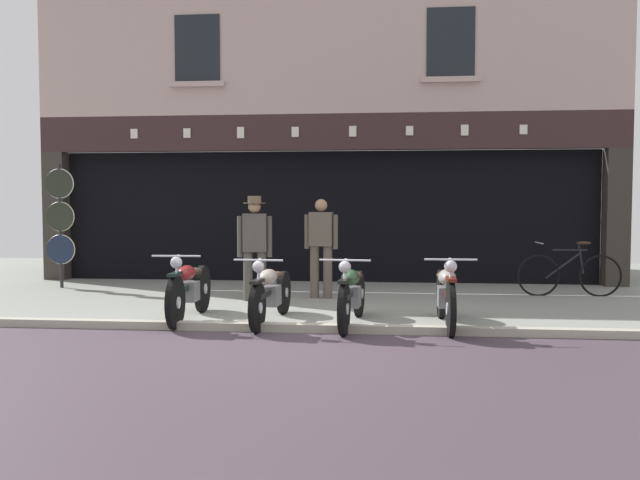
{
  "coord_description": "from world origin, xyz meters",
  "views": [
    {
      "loc": [
        1.28,
        -8.05,
        1.6
      ],
      "look_at": [
        0.18,
        2.55,
        0.99
      ],
      "focal_mm": 37.81,
      "sensor_mm": 36.0,
      "label": 1
    }
  ],
  "objects_px": {
    "advert_board_near": "(412,190)",
    "motorcycle_center": "(352,293)",
    "salesman_left": "(255,243)",
    "leaning_bicycle": "(570,274)",
    "motorcycle_left": "(189,288)",
    "motorcycle_center_left": "(271,292)",
    "shopkeeper_center": "(321,243)",
    "advert_board_far": "(466,189)",
    "motorcycle_center_right": "(446,293)",
    "tyre_sign_pole": "(60,218)"
  },
  "relations": [
    {
      "from": "shopkeeper_center",
      "to": "advert_board_near",
      "type": "distance_m",
      "value": 3.02
    },
    {
      "from": "motorcycle_center_right",
      "to": "advert_board_near",
      "type": "height_order",
      "value": "advert_board_near"
    },
    {
      "from": "motorcycle_center_left",
      "to": "motorcycle_center",
      "type": "xyz_separation_m",
      "value": [
        1.07,
        -0.08,
        0.01
      ]
    },
    {
      "from": "motorcycle_left",
      "to": "advert_board_near",
      "type": "distance_m",
      "value": 5.79
    },
    {
      "from": "motorcycle_left",
      "to": "motorcycle_center_left",
      "type": "height_order",
      "value": "motorcycle_left"
    },
    {
      "from": "salesman_left",
      "to": "advert_board_far",
      "type": "relative_size",
      "value": 1.6
    },
    {
      "from": "motorcycle_center",
      "to": "shopkeeper_center",
      "type": "height_order",
      "value": "shopkeeper_center"
    },
    {
      "from": "advert_board_near",
      "to": "motorcycle_center",
      "type": "bearing_deg",
      "value": -100.82
    },
    {
      "from": "motorcycle_left",
      "to": "motorcycle_center_right",
      "type": "bearing_deg",
      "value": 176.4
    },
    {
      "from": "advert_board_far",
      "to": "advert_board_near",
      "type": "bearing_deg",
      "value": -180.0
    },
    {
      "from": "shopkeeper_center",
      "to": "advert_board_far",
      "type": "relative_size",
      "value": 1.55
    },
    {
      "from": "salesman_left",
      "to": "advert_board_far",
      "type": "distance_m",
      "value": 4.69
    },
    {
      "from": "motorcycle_center",
      "to": "leaning_bicycle",
      "type": "height_order",
      "value": "leaning_bicycle"
    },
    {
      "from": "motorcycle_left",
      "to": "advert_board_far",
      "type": "distance_m",
      "value": 6.42
    },
    {
      "from": "motorcycle_center",
      "to": "shopkeeper_center",
      "type": "distance_m",
      "value": 2.55
    },
    {
      "from": "motorcycle_center_right",
      "to": "shopkeeper_center",
      "type": "xyz_separation_m",
      "value": [
        -1.84,
        2.39,
        0.48
      ]
    },
    {
      "from": "leaning_bicycle",
      "to": "motorcycle_center",
      "type": "bearing_deg",
      "value": 129.27
    },
    {
      "from": "motorcycle_center_left",
      "to": "shopkeeper_center",
      "type": "relative_size",
      "value": 1.24
    },
    {
      "from": "motorcycle_left",
      "to": "motorcycle_center_right",
      "type": "height_order",
      "value": "motorcycle_left"
    },
    {
      "from": "motorcycle_center_right",
      "to": "shopkeeper_center",
      "type": "height_order",
      "value": "shopkeeper_center"
    },
    {
      "from": "leaning_bicycle",
      "to": "motorcycle_center_right",
      "type": "bearing_deg",
      "value": 140.81
    },
    {
      "from": "motorcycle_left",
      "to": "advert_board_near",
      "type": "height_order",
      "value": "advert_board_near"
    },
    {
      "from": "motorcycle_center_right",
      "to": "leaning_bicycle",
      "type": "relative_size",
      "value": 1.13
    },
    {
      "from": "motorcycle_center",
      "to": "advert_board_far",
      "type": "height_order",
      "value": "advert_board_far"
    },
    {
      "from": "motorcycle_left",
      "to": "advert_board_near",
      "type": "relative_size",
      "value": 1.92
    },
    {
      "from": "motorcycle_center_right",
      "to": "salesman_left",
      "type": "xyz_separation_m",
      "value": [
        -2.88,
        2.0,
        0.51
      ]
    },
    {
      "from": "advert_board_near",
      "to": "advert_board_far",
      "type": "height_order",
      "value": "advert_board_far"
    },
    {
      "from": "motorcycle_center_left",
      "to": "shopkeeper_center",
      "type": "xyz_separation_m",
      "value": [
        0.43,
        2.33,
        0.5
      ]
    },
    {
      "from": "motorcycle_left",
      "to": "tyre_sign_pole",
      "type": "distance_m",
      "value": 4.69
    },
    {
      "from": "tyre_sign_pole",
      "to": "advert_board_near",
      "type": "height_order",
      "value": "advert_board_near"
    },
    {
      "from": "motorcycle_center_right",
      "to": "advert_board_near",
      "type": "bearing_deg",
      "value": -87.33
    },
    {
      "from": "salesman_left",
      "to": "leaning_bicycle",
      "type": "relative_size",
      "value": 0.97
    },
    {
      "from": "motorcycle_left",
      "to": "motorcycle_center",
      "type": "bearing_deg",
      "value": 174.57
    },
    {
      "from": "advert_board_far",
      "to": "motorcycle_left",
      "type": "bearing_deg",
      "value": -131.77
    },
    {
      "from": "motorcycle_left",
      "to": "motorcycle_center_left",
      "type": "distance_m",
      "value": 1.13
    },
    {
      "from": "shopkeeper_center",
      "to": "leaning_bicycle",
      "type": "xyz_separation_m",
      "value": [
        4.17,
        0.7,
        -0.53
      ]
    },
    {
      "from": "tyre_sign_pole",
      "to": "advert_board_near",
      "type": "distance_m",
      "value": 6.72
    },
    {
      "from": "motorcycle_left",
      "to": "motorcycle_center",
      "type": "height_order",
      "value": "motorcycle_left"
    },
    {
      "from": "tyre_sign_pole",
      "to": "advert_board_far",
      "type": "height_order",
      "value": "advert_board_far"
    },
    {
      "from": "leaning_bicycle",
      "to": "motorcycle_left",
      "type": "bearing_deg",
      "value": 115.16
    },
    {
      "from": "motorcycle_left",
      "to": "advert_board_far",
      "type": "height_order",
      "value": "advert_board_far"
    },
    {
      "from": "motorcycle_left",
      "to": "salesman_left",
      "type": "xyz_separation_m",
      "value": [
        0.52,
        1.88,
        0.5
      ]
    },
    {
      "from": "motorcycle_center",
      "to": "shopkeeper_center",
      "type": "xyz_separation_m",
      "value": [
        -0.65,
        2.41,
        0.49
      ]
    },
    {
      "from": "motorcycle_center_right",
      "to": "shopkeeper_center",
      "type": "distance_m",
      "value": 3.05
    },
    {
      "from": "motorcycle_center_left",
      "to": "shopkeeper_center",
      "type": "height_order",
      "value": "shopkeeper_center"
    },
    {
      "from": "motorcycle_center_right",
      "to": "salesman_left",
      "type": "relative_size",
      "value": 1.16
    },
    {
      "from": "shopkeeper_center",
      "to": "motorcycle_left",
      "type": "bearing_deg",
      "value": 59.62
    },
    {
      "from": "leaning_bicycle",
      "to": "advert_board_far",
      "type": "bearing_deg",
      "value": 40.04
    },
    {
      "from": "motorcycle_center_left",
      "to": "salesman_left",
      "type": "xyz_separation_m",
      "value": [
        -0.61,
        1.95,
        0.52
      ]
    },
    {
      "from": "salesman_left",
      "to": "leaning_bicycle",
      "type": "xyz_separation_m",
      "value": [
        5.21,
        1.09,
        -0.56
      ]
    }
  ]
}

